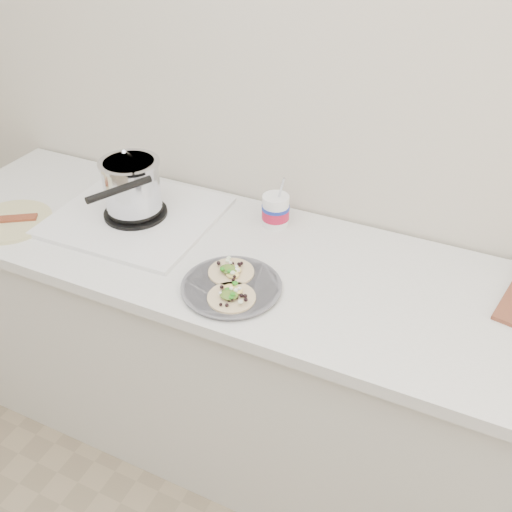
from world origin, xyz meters
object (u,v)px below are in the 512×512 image
at_px(stove, 133,197).
at_px(taco_plate, 231,284).
at_px(tub, 276,208).
at_px(bacon_plate, 11,221).

relative_size(stove, taco_plate, 1.85).
xyz_separation_m(stove, taco_plate, (0.47, -0.20, -0.07)).
height_order(stove, tub, stove).
relative_size(stove, tub, 2.59).
relative_size(tub, bacon_plate, 0.76).
bearing_deg(bacon_plate, tub, 24.55).
xyz_separation_m(taco_plate, bacon_plate, (-0.83, -0.00, -0.01)).
bearing_deg(bacon_plate, stove, 29.63).
bearing_deg(tub, bacon_plate, -155.45).
distance_m(stove, bacon_plate, 0.42).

